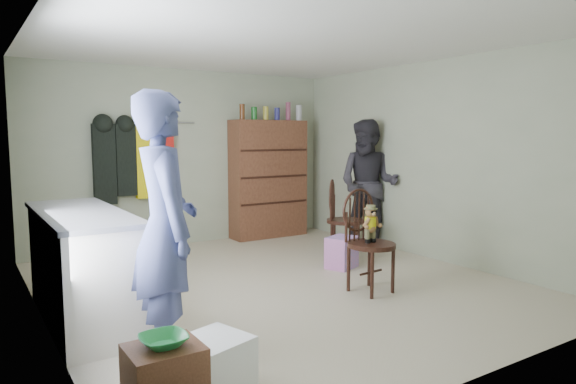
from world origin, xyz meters
TOP-DOWN VIEW (x-y plane):
  - ground_plane at (0.00, 0.00)m, footprint 5.00×5.00m
  - room_walls at (0.00, 0.53)m, footprint 5.00×5.00m
  - counter at (-1.95, 0.00)m, footprint 0.64×1.86m
  - bowl at (-1.98, -2.10)m, footprint 0.24×0.24m
  - plastic_tub at (-1.57, -1.79)m, footprint 0.48×0.46m
  - chair_front at (0.63, -0.69)m, footprint 0.50×0.50m
  - chair_far at (1.33, 0.61)m, footprint 0.63×0.63m
  - striped_bag at (0.99, 0.17)m, footprint 0.43×0.39m
  - person_left at (-1.62, -1.13)m, footprint 0.53×0.73m
  - person_right at (2.00, 0.84)m, footprint 1.02×1.09m
  - dresser at (1.25, 2.30)m, footprint 1.20×0.39m
  - coat_rack at (-0.83, 2.38)m, footprint 1.42×0.12m

SIDE VIEW (x-z plane):
  - ground_plane at x=0.00m, z-range 0.00..0.00m
  - plastic_tub at x=-1.57m, z-range 0.00..0.37m
  - striped_bag at x=0.99m, z-range 0.00..0.37m
  - counter at x=-1.95m, z-range 0.00..0.94m
  - chair_far at x=1.33m, z-range 0.04..1.05m
  - bowl at x=-1.98m, z-range 0.52..0.58m
  - chair_front at x=0.63m, z-range 0.07..1.10m
  - person_right at x=2.00m, z-range 0.00..1.79m
  - dresser at x=1.25m, z-range -0.13..1.95m
  - person_left at x=-1.62m, z-range 0.00..1.87m
  - coat_rack at x=-0.83m, z-range 0.70..1.80m
  - room_walls at x=0.00m, z-range -0.92..4.08m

